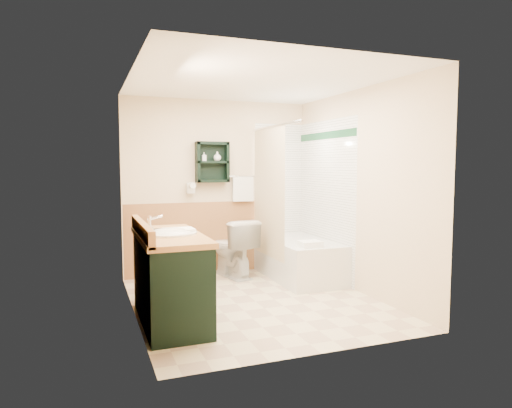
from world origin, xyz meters
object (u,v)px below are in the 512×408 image
object	(u,v)px
toilet	(233,248)
vanity_book	(149,220)
hair_dryer	(191,188)
bathtub	(298,258)
vanity	(170,278)
soap_bottle_a	(204,159)
soap_bottle_b	(217,157)
wall_shelf	(212,162)

from	to	relation	value
toilet	vanity_book	xyz separation A→B (m)	(-1.27, -1.33, 0.59)
hair_dryer	bathtub	size ratio (longest dim) A/B	0.16
vanity_book	vanity	bearing A→B (deg)	-34.30
toilet	vanity_book	size ratio (longest dim) A/B	3.27
vanity_book	soap_bottle_a	world-z (taller)	soap_bottle_a
bathtub	soap_bottle_b	xyz separation A→B (m)	(-0.96, 0.58, 1.36)
toilet	vanity_book	bearing A→B (deg)	34.03
hair_dryer	bathtub	distance (m)	1.73
wall_shelf	vanity	distance (m)	2.24
vanity	soap_bottle_a	world-z (taller)	soap_bottle_a
toilet	vanity_book	distance (m)	1.93
vanity	hair_dryer	bearing A→B (deg)	71.15
toilet	soap_bottle_b	distance (m)	1.26
bathtub	soap_bottle_b	world-z (taller)	soap_bottle_b
bathtub	vanity_book	distance (m)	2.41
hair_dryer	vanity	world-z (taller)	hair_dryer
vanity_book	bathtub	bearing A→B (deg)	35.37
bathtub	soap_bottle_a	bearing A→B (deg)	153.20
bathtub	toilet	size ratio (longest dim) A/B	1.90
vanity	vanity_book	xyz separation A→B (m)	(-0.17, 0.16, 0.55)
hair_dryer	vanity	distance (m)	2.00
vanity	vanity_book	distance (m)	0.60
soap_bottle_b	bathtub	bearing A→B (deg)	-31.07
vanity_book	soap_bottle_b	bearing A→B (deg)	64.35
bathtub	soap_bottle_a	world-z (taller)	soap_bottle_a
soap_bottle_b	hair_dryer	bearing A→B (deg)	175.32
wall_shelf	soap_bottle_b	xyz separation A→B (m)	(0.07, -0.01, 0.07)
vanity	soap_bottle_a	distance (m)	2.21
vanity_book	soap_bottle_a	size ratio (longest dim) A/B	2.05
hair_dryer	bathtub	bearing A→B (deg)	-24.63
toilet	soap_bottle_a	xyz separation A→B (m)	(-0.33, 0.22, 1.21)
soap_bottle_b	vanity_book	bearing A→B (deg)	-126.01
toilet	vanity	bearing A→B (deg)	41.19
bathtub	vanity_book	xyz separation A→B (m)	(-2.08, -0.97, 0.72)
soap_bottle_a	soap_bottle_b	xyz separation A→B (m)	(0.18, 0.00, 0.02)
wall_shelf	bathtub	size ratio (longest dim) A/B	0.37
bathtub	vanity	bearing A→B (deg)	-149.39
wall_shelf	bathtub	xyz separation A→B (m)	(1.03, -0.58, -1.29)
wall_shelf	soap_bottle_a	distance (m)	0.13
bathtub	hair_dryer	bearing A→B (deg)	155.37
wall_shelf	vanity_book	distance (m)	1.97
wall_shelf	bathtub	bearing A→B (deg)	-29.60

